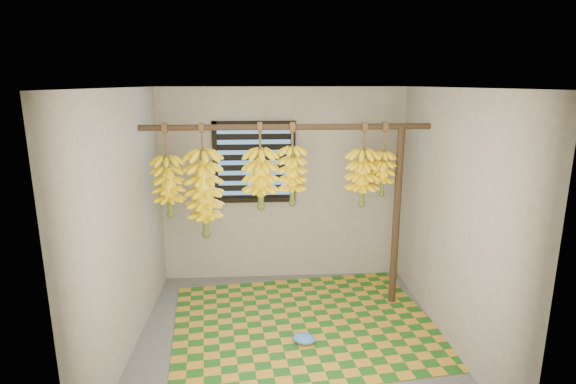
{
  "coord_description": "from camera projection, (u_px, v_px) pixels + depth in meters",
  "views": [
    {
      "loc": [
        -0.29,
        -3.92,
        2.44
      ],
      "look_at": [
        0.0,
        0.55,
        1.35
      ],
      "focal_mm": 28.0,
      "sensor_mm": 36.0,
      "label": 1
    }
  ],
  "objects": [
    {
      "name": "woven_mat",
      "position": [
        304.0,
        323.0,
        4.67
      ],
      "size": [
        2.89,
        2.42,
        0.01
      ],
      "primitive_type": "cube",
      "rotation": [
        0.0,
        0.0,
        0.12
      ],
      "color": "#1E591A",
      "rests_on": "floor"
    },
    {
      "name": "window",
      "position": [
        254.0,
        163.0,
        5.45
      ],
      "size": [
        1.0,
        0.04,
        1.0
      ],
      "color": "black",
      "rests_on": "wall_back"
    },
    {
      "name": "banana_bunch_d",
      "position": [
        292.0,
        176.0,
        4.73
      ],
      "size": [
        0.29,
        0.29,
        0.88
      ],
      "color": "brown",
      "rests_on": "hanging_pole"
    },
    {
      "name": "banana_bunch_b",
      "position": [
        205.0,
        194.0,
        4.71
      ],
      "size": [
        0.37,
        0.37,
        1.2
      ],
      "color": "brown",
      "rests_on": "hanging_pole"
    },
    {
      "name": "banana_bunch_c",
      "position": [
        261.0,
        179.0,
        4.71
      ],
      "size": [
        0.34,
        0.34,
        0.91
      ],
      "color": "brown",
      "rests_on": "hanging_pole"
    },
    {
      "name": "hanging_pole",
      "position": [
        287.0,
        127.0,
        4.6
      ],
      "size": [
        3.0,
        0.06,
        0.06
      ],
      "primitive_type": "cylinder",
      "rotation": [
        0.0,
        1.57,
        0.0
      ],
      "color": "#402D1B",
      "rests_on": "wall_left"
    },
    {
      "name": "wall_right",
      "position": [
        452.0,
        219.0,
        4.21
      ],
      "size": [
        0.01,
        3.0,
        2.4
      ],
      "primitive_type": "cube",
      "color": "gray",
      "rests_on": "floor"
    },
    {
      "name": "banana_bunch_e",
      "position": [
        362.0,
        178.0,
        4.78
      ],
      "size": [
        0.34,
        0.34,
        0.89
      ],
      "color": "brown",
      "rests_on": "hanging_pole"
    },
    {
      "name": "floor",
      "position": [
        292.0,
        339.0,
        4.4
      ],
      "size": [
        3.0,
        3.0,
        0.01
      ],
      "primitive_type": "cube",
      "color": "#525252",
      "rests_on": "ground"
    },
    {
      "name": "wall_left",
      "position": [
        124.0,
        225.0,
        4.02
      ],
      "size": [
        0.01,
        3.0,
        2.4
      ],
      "primitive_type": "cube",
      "color": "gray",
      "rests_on": "floor"
    },
    {
      "name": "banana_bunch_a",
      "position": [
        169.0,
        186.0,
        4.67
      ],
      "size": [
        0.34,
        0.34,
        0.98
      ],
      "color": "brown",
      "rests_on": "hanging_pole"
    },
    {
      "name": "wall_back",
      "position": [
        283.0,
        186.0,
        5.57
      ],
      "size": [
        3.0,
        0.01,
        2.4
      ],
      "primitive_type": "cube",
      "color": "gray",
      "rests_on": "floor"
    },
    {
      "name": "ceiling",
      "position": [
        292.0,
        87.0,
        3.83
      ],
      "size": [
        3.0,
        3.0,
        0.01
      ],
      "primitive_type": "cube",
      "color": "silver",
      "rests_on": "wall_back"
    },
    {
      "name": "banana_bunch_f",
      "position": [
        383.0,
        173.0,
        4.78
      ],
      "size": [
        0.26,
        0.26,
        0.8
      ],
      "color": "brown",
      "rests_on": "hanging_pole"
    },
    {
      "name": "support_post",
      "position": [
        396.0,
        218.0,
        4.91
      ],
      "size": [
        0.08,
        0.08,
        2.0
      ],
      "primitive_type": "cylinder",
      "color": "#402D1B",
      "rests_on": "floor"
    },
    {
      "name": "plastic_bag",
      "position": [
        304.0,
        339.0,
        4.3
      ],
      "size": [
        0.28,
        0.24,
        0.09
      ],
      "primitive_type": "ellipsoid",
      "rotation": [
        0.0,
        0.0,
        -0.4
      ],
      "color": "#387AD3",
      "rests_on": "woven_mat"
    }
  ]
}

